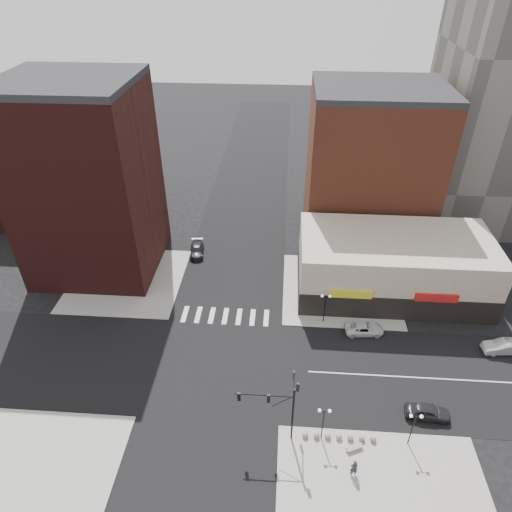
{
  "coord_description": "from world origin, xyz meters",
  "views": [
    {
      "loc": [
        6.72,
        -33.81,
        38.45
      ],
      "look_at": [
        3.9,
        5.75,
        11.0
      ],
      "focal_mm": 32.0,
      "sensor_mm": 36.0,
      "label": 1
    }
  ],
  "objects_px": {
    "traffic_signal": "(283,401)",
    "stone_bench": "(354,448)",
    "silver_sedan": "(504,347)",
    "street_lamp_se_a": "(324,416)",
    "street_lamp_se_b": "(414,422)",
    "white_suv": "(364,329)",
    "dark_sedan_east": "(428,412)",
    "pedestrian": "(354,468)",
    "dark_sedan_north": "(197,250)",
    "street_lamp_ne": "(325,301)"
  },
  "relations": [
    {
      "from": "dark_sedan_east",
      "to": "dark_sedan_north",
      "type": "relative_size",
      "value": 0.91
    },
    {
      "from": "dark_sedan_east",
      "to": "pedestrian",
      "type": "xyz_separation_m",
      "value": [
        -7.84,
        -6.51,
        0.34
      ]
    },
    {
      "from": "white_suv",
      "to": "pedestrian",
      "type": "bearing_deg",
      "value": 165.2
    },
    {
      "from": "street_lamp_se_a",
      "to": "street_lamp_se_b",
      "type": "bearing_deg",
      "value": 0.0
    },
    {
      "from": "silver_sedan",
      "to": "dark_sedan_north",
      "type": "xyz_separation_m",
      "value": [
        -38.11,
        17.08,
        -0.07
      ]
    },
    {
      "from": "street_lamp_ne",
      "to": "silver_sedan",
      "type": "distance_m",
      "value": 20.51
    },
    {
      "from": "traffic_signal",
      "to": "stone_bench",
      "type": "xyz_separation_m",
      "value": [
        6.73,
        -1.17,
        -4.64
      ]
    },
    {
      "from": "street_lamp_se_b",
      "to": "silver_sedan",
      "type": "relative_size",
      "value": 0.9
    },
    {
      "from": "traffic_signal",
      "to": "street_lamp_ne",
      "type": "xyz_separation_m",
      "value": [
        4.76,
        15.83,
        -1.67
      ]
    },
    {
      "from": "street_lamp_se_b",
      "to": "street_lamp_se_a",
      "type": "bearing_deg",
      "value": 180.0
    },
    {
      "from": "stone_bench",
      "to": "dark_sedan_east",
      "type": "bearing_deg",
      "value": 5.19
    },
    {
      "from": "white_suv",
      "to": "dark_sedan_east",
      "type": "relative_size",
      "value": 1.05
    },
    {
      "from": "street_lamp_ne",
      "to": "white_suv",
      "type": "relative_size",
      "value": 0.91
    },
    {
      "from": "street_lamp_ne",
      "to": "dark_sedan_east",
      "type": "height_order",
      "value": "street_lamp_ne"
    },
    {
      "from": "street_lamp_se_a",
      "to": "silver_sedan",
      "type": "relative_size",
      "value": 0.9
    },
    {
      "from": "street_lamp_se_a",
      "to": "white_suv",
      "type": "distance_m",
      "value": 15.81
    },
    {
      "from": "street_lamp_se_b",
      "to": "stone_bench",
      "type": "height_order",
      "value": "street_lamp_se_b"
    },
    {
      "from": "silver_sedan",
      "to": "dark_sedan_north",
      "type": "distance_m",
      "value": 41.76
    },
    {
      "from": "traffic_signal",
      "to": "street_lamp_se_a",
      "type": "height_order",
      "value": "traffic_signal"
    },
    {
      "from": "silver_sedan",
      "to": "white_suv",
      "type": "bearing_deg",
      "value": -101.55
    },
    {
      "from": "traffic_signal",
      "to": "pedestrian",
      "type": "height_order",
      "value": "traffic_signal"
    },
    {
      "from": "street_lamp_ne",
      "to": "dark_sedan_east",
      "type": "bearing_deg",
      "value": -53.7
    },
    {
      "from": "street_lamp_se_b",
      "to": "pedestrian",
      "type": "distance_m",
      "value": 6.74
    },
    {
      "from": "street_lamp_se_a",
      "to": "street_lamp_se_b",
      "type": "distance_m",
      "value": 8.0
    },
    {
      "from": "pedestrian",
      "to": "stone_bench",
      "type": "height_order",
      "value": "pedestrian"
    },
    {
      "from": "traffic_signal",
      "to": "street_lamp_ne",
      "type": "bearing_deg",
      "value": 73.25
    },
    {
      "from": "street_lamp_ne",
      "to": "dark_sedan_north",
      "type": "bearing_deg",
      "value": 143.01
    },
    {
      "from": "traffic_signal",
      "to": "street_lamp_se_a",
      "type": "distance_m",
      "value": 4.12
    },
    {
      "from": "street_lamp_se_b",
      "to": "silver_sedan",
      "type": "xyz_separation_m",
      "value": [
        13.06,
        12.52,
        -2.53
      ]
    },
    {
      "from": "dark_sedan_north",
      "to": "stone_bench",
      "type": "distance_m",
      "value": 36.57
    },
    {
      "from": "street_lamp_se_b",
      "to": "white_suv",
      "type": "bearing_deg",
      "value": 98.95
    },
    {
      "from": "street_lamp_se_b",
      "to": "dark_sedan_north",
      "type": "distance_m",
      "value": 38.86
    },
    {
      "from": "traffic_signal",
      "to": "silver_sedan",
      "type": "xyz_separation_m",
      "value": [
        24.82,
        12.35,
        -4.2
      ]
    },
    {
      "from": "street_lamp_se_a",
      "to": "silver_sedan",
      "type": "bearing_deg",
      "value": 30.74
    },
    {
      "from": "dark_sedan_east",
      "to": "stone_bench",
      "type": "height_order",
      "value": "dark_sedan_east"
    },
    {
      "from": "traffic_signal",
      "to": "street_lamp_se_b",
      "type": "distance_m",
      "value": 11.88
    },
    {
      "from": "traffic_signal",
      "to": "silver_sedan",
      "type": "relative_size",
      "value": 1.68
    },
    {
      "from": "traffic_signal",
      "to": "pedestrian",
      "type": "relative_size",
      "value": 4.07
    },
    {
      "from": "pedestrian",
      "to": "street_lamp_se_a",
      "type": "bearing_deg",
      "value": -60.75
    },
    {
      "from": "traffic_signal",
      "to": "silver_sedan",
      "type": "bearing_deg",
      "value": 26.46
    },
    {
      "from": "traffic_signal",
      "to": "street_lamp_se_b",
      "type": "relative_size",
      "value": 1.87
    },
    {
      "from": "street_lamp_se_b",
      "to": "street_lamp_ne",
      "type": "bearing_deg",
      "value": 113.63
    },
    {
      "from": "silver_sedan",
      "to": "traffic_signal",
      "type": "bearing_deg",
      "value": -67.76
    },
    {
      "from": "dark_sedan_east",
      "to": "stone_bench",
      "type": "xyz_separation_m",
      "value": [
        -7.47,
        -4.15,
        -0.42
      ]
    },
    {
      "from": "traffic_signal",
      "to": "stone_bench",
      "type": "bearing_deg",
      "value": -9.85
    },
    {
      "from": "pedestrian",
      "to": "dark_sedan_east",
      "type": "bearing_deg",
      "value": -148.71
    },
    {
      "from": "dark_sedan_north",
      "to": "pedestrian",
      "type": "height_order",
      "value": "pedestrian"
    },
    {
      "from": "silver_sedan",
      "to": "stone_bench",
      "type": "relative_size",
      "value": 2.81
    },
    {
      "from": "street_lamp_ne",
      "to": "pedestrian",
      "type": "height_order",
      "value": "street_lamp_ne"
    },
    {
      "from": "traffic_signal",
      "to": "silver_sedan",
      "type": "height_order",
      "value": "traffic_signal"
    }
  ]
}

